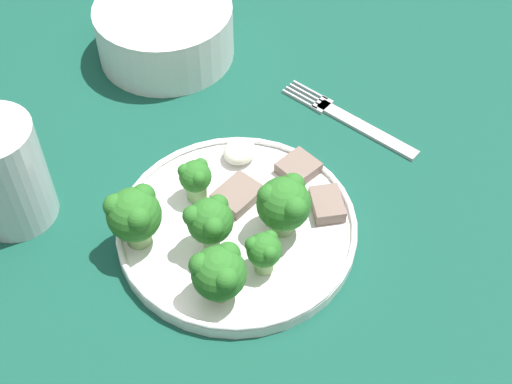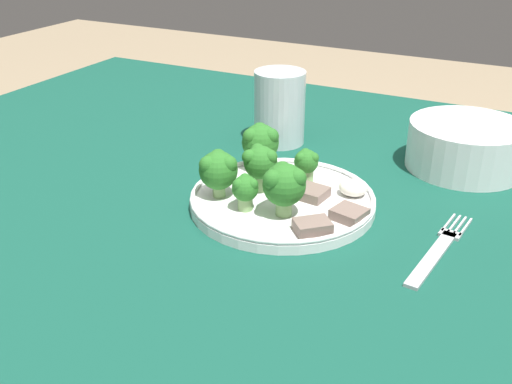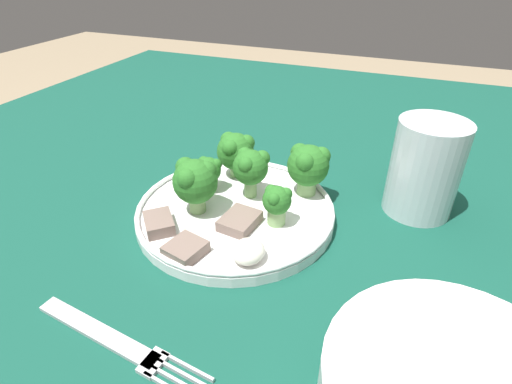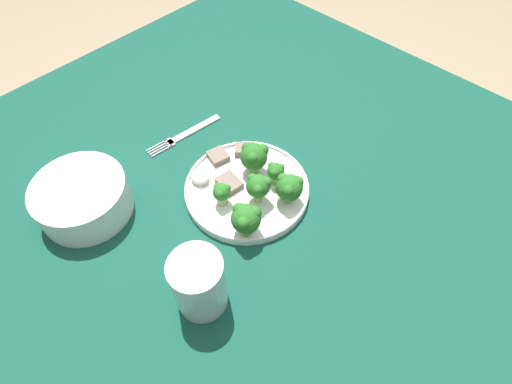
% 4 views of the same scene
% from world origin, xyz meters
% --- Properties ---
extents(table, '(1.29, 1.12, 0.75)m').
position_xyz_m(table, '(0.00, 0.00, 0.66)').
color(table, '#114738').
rests_on(table, ground_plane).
extents(dinner_plate, '(0.23, 0.23, 0.02)m').
position_xyz_m(dinner_plate, '(0.04, 0.04, 0.76)').
color(dinner_plate, white).
rests_on(dinner_plate, table).
extents(fork, '(0.04, 0.18, 0.00)m').
position_xyz_m(fork, '(0.24, 0.02, 0.75)').
color(fork, '#B2B2B7').
rests_on(fork, table).
extents(cream_bowl, '(0.16, 0.16, 0.07)m').
position_xyz_m(cream_bowl, '(0.22, 0.27, 0.78)').
color(cream_bowl, white).
rests_on(cream_bowl, table).
extents(drinking_glass, '(0.08, 0.08, 0.11)m').
position_xyz_m(drinking_glass, '(-0.05, 0.24, 0.80)').
color(drinking_glass, silver).
rests_on(drinking_glass, table).
extents(broccoli_floret_near_rim_left, '(0.04, 0.04, 0.06)m').
position_xyz_m(broccoli_floret_near_rim_left, '(0.01, 0.04, 0.80)').
color(broccoli_floret_near_rim_left, '#7FA866').
rests_on(broccoli_floret_near_rim_left, dinner_plate).
extents(broccoli_floret_center_left, '(0.03, 0.03, 0.05)m').
position_xyz_m(broccoli_floret_center_left, '(0.05, 0.09, 0.79)').
color(broccoli_floret_center_left, '#7FA866').
rests_on(broccoli_floret_center_left, dinner_plate).
extents(broccoli_floret_back_left, '(0.03, 0.03, 0.04)m').
position_xyz_m(broccoli_floret_back_left, '(0.02, -0.01, 0.79)').
color(broccoli_floret_back_left, '#7FA866').
rests_on(broccoli_floret_back_left, dinner_plate).
extents(broccoli_floret_front_left, '(0.05, 0.05, 0.07)m').
position_xyz_m(broccoli_floret_front_left, '(0.06, -0.00, 0.80)').
color(broccoli_floret_front_left, '#7FA866').
rests_on(broccoli_floret_front_left, dinner_plate).
extents(broccoli_floret_center_back, '(0.05, 0.05, 0.06)m').
position_xyz_m(broccoli_floret_center_back, '(-0.03, 0.01, 0.80)').
color(broccoli_floret_center_back, '#7FA866').
rests_on(broccoli_floret_center_back, dinner_plate).
extents(broccoli_floret_mid_cluster, '(0.05, 0.05, 0.06)m').
position_xyz_m(broccoli_floret_mid_cluster, '(-0.02, 0.11, 0.80)').
color(broccoli_floret_mid_cluster, '#7FA866').
rests_on(broccoli_floret_mid_cluster, dinner_plate).
extents(meat_slice_front_slice, '(0.05, 0.04, 0.01)m').
position_xyz_m(meat_slice_front_slice, '(0.07, 0.06, 0.77)').
color(meat_slice_front_slice, '#756056').
rests_on(meat_slice_front_slice, dinner_plate).
extents(meat_slice_middle_slice, '(0.04, 0.04, 0.01)m').
position_xyz_m(meat_slice_middle_slice, '(0.14, 0.03, 0.77)').
color(meat_slice_middle_slice, '#756056').
rests_on(meat_slice_middle_slice, dinner_plate).
extents(meat_slice_rear_slice, '(0.05, 0.05, 0.01)m').
position_xyz_m(meat_slice_rear_slice, '(0.11, -0.02, 0.77)').
color(meat_slice_rear_slice, '#756056').
rests_on(meat_slice_rear_slice, dinner_plate).
extents(sauce_dollop, '(0.04, 0.03, 0.02)m').
position_xyz_m(sauce_dollop, '(0.12, 0.09, 0.77)').
color(sauce_dollop, silver).
rests_on(sauce_dollop, dinner_plate).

